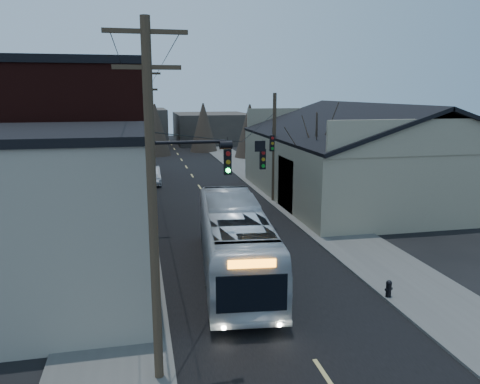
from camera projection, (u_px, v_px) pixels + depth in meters
The scene contains 14 objects.
road_surface at pixel (203, 191), 41.05m from camera, with size 9.00×110.00×0.02m, color black.
sidewalk_left at pixel (127, 194), 39.70m from camera, with size 4.00×110.00×0.12m, color #474744.
sidewalk_right at pixel (274, 188), 42.39m from camera, with size 4.00×110.00×0.12m, color #474744.
building_clapboard at pixel (46, 223), 18.39m from camera, with size 8.00×8.00×7.00m, color gray.
building_brick at pixel (60, 152), 28.38m from camera, with size 10.00×12.00×10.00m, color black.
building_left_far at pixel (93, 147), 44.09m from camera, with size 9.00×14.00×7.00m, color #362F2B.
warehouse at pixel (367, 165), 38.41m from camera, with size 16.16×20.60×7.73m.
building_far_left at pixel (133, 129), 72.63m from camera, with size 10.00×12.00×6.00m, color #362F2B.
building_far_right at pixel (211, 128), 80.21m from camera, with size 12.00×14.00×5.00m, color #362F2B.
bare_tree at pixel (315, 166), 32.09m from camera, with size 0.40×0.40×7.20m, color black.
utility_lines at pixel (170, 143), 33.78m from camera, with size 11.24×45.28×10.50m.
bus at pixel (234, 241), 21.99m from camera, with size 2.87×12.27×3.42m, color silver.
parked_car at pixel (151, 176), 44.33m from camera, with size 1.68×4.80×1.58m, color #B5B8BD.
fire_hydrant at pixel (389, 288), 19.61m from camera, with size 0.35×0.25×0.73m.
Camera 1 is at (-5.30, -9.94, 8.56)m, focal length 35.00 mm.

